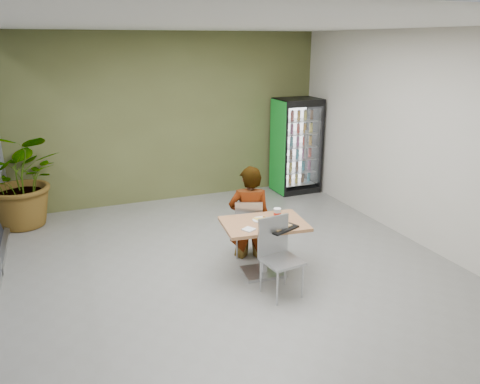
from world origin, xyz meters
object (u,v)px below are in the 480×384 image
(dining_table, at_px, (264,237))
(potted_plant, at_px, (23,179))
(cafeteria_tray, at_px, (280,228))
(beverage_fridge, at_px, (296,146))
(seated_woman, at_px, (250,222))
(chair_near, at_px, (277,250))
(soda_cup, at_px, (277,215))
(chair_far, at_px, (248,224))

(dining_table, distance_m, potted_plant, 4.33)
(cafeteria_tray, distance_m, beverage_fridge, 3.99)
(seated_woman, xyz_separation_m, cafeteria_tray, (0.05, -0.86, 0.23))
(dining_table, xyz_separation_m, chair_near, (-0.04, -0.49, 0.03))
(soda_cup, bearing_deg, cafeteria_tray, -109.54)
(dining_table, bearing_deg, soda_cup, -6.50)
(potted_plant, bearing_deg, dining_table, -45.89)
(chair_far, relative_size, beverage_fridge, 0.46)
(dining_table, height_order, soda_cup, soda_cup)
(chair_near, height_order, seated_woman, seated_woman)
(seated_woman, distance_m, potted_plant, 3.96)
(beverage_fridge, bearing_deg, cafeteria_tray, -122.20)
(chair_near, bearing_deg, chair_far, 79.40)
(soda_cup, height_order, potted_plant, potted_plant)
(chair_far, distance_m, seated_woman, 0.05)
(chair_near, relative_size, beverage_fridge, 0.51)
(beverage_fridge, bearing_deg, seated_woman, -130.67)
(chair_far, height_order, potted_plant, potted_plant)
(chair_near, xyz_separation_m, cafeteria_tray, (0.13, 0.22, 0.19))
(soda_cup, distance_m, cafeteria_tray, 0.27)
(chair_near, distance_m, cafeteria_tray, 0.32)
(soda_cup, distance_m, potted_plant, 4.46)
(cafeteria_tray, distance_m, potted_plant, 4.58)
(soda_cup, xyz_separation_m, beverage_fridge, (1.98, 3.16, 0.13))
(seated_woman, height_order, cafeteria_tray, seated_woman)
(seated_woman, bearing_deg, dining_table, 106.50)
(dining_table, height_order, chair_far, chair_far)
(soda_cup, xyz_separation_m, potted_plant, (-3.19, 3.12, -0.01))
(soda_cup, bearing_deg, chair_far, 106.15)
(cafeteria_tray, bearing_deg, soda_cup, 70.46)
(potted_plant, bearing_deg, chair_near, -50.39)
(seated_woman, bearing_deg, soda_cup, 123.39)
(soda_cup, bearing_deg, potted_plant, 135.59)
(seated_woman, height_order, beverage_fridge, beverage_fridge)
(chair_near, relative_size, potted_plant, 0.59)
(seated_woman, bearing_deg, beverage_fridge, -108.75)
(soda_cup, bearing_deg, dining_table, 173.50)
(chair_far, bearing_deg, dining_table, 109.60)
(dining_table, height_order, potted_plant, potted_plant)
(dining_table, xyz_separation_m, seated_woman, (0.05, 0.59, -0.01))
(cafeteria_tray, bearing_deg, potted_plant, 132.61)
(chair_far, relative_size, soda_cup, 5.00)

